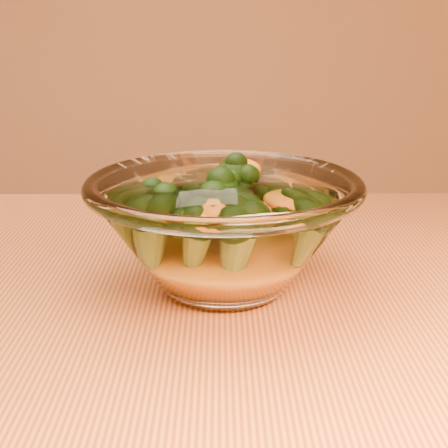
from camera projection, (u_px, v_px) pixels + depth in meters
name	position (u px, v px, depth m)	size (l,w,h in m)	color
table	(121.00, 426.00, 0.55)	(1.20, 0.80, 0.75)	#BB6F38
glass_bowl	(224.00, 230.00, 0.57)	(0.25, 0.25, 0.11)	white
cheese_sauce	(224.00, 254.00, 0.57)	(0.13, 0.13, 0.04)	orange
broccoli_heap	(217.00, 211.00, 0.56)	(0.18, 0.17, 0.08)	black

